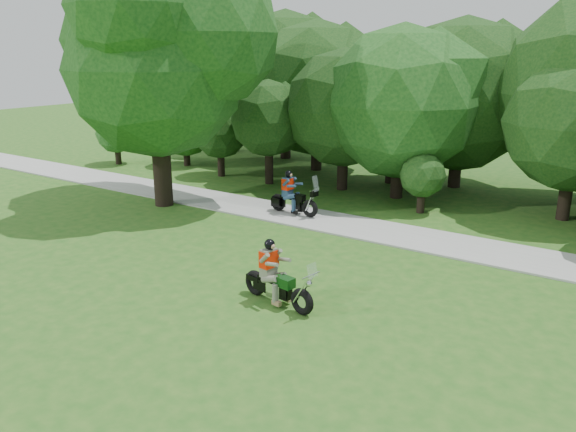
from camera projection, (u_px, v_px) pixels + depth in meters
The scene contains 6 objects.
ground at pixel (309, 364), 10.53m from camera, with size 100.00×100.00×0.00m, color #235719.
walkway at pixel (449, 244), 16.89m from camera, with size 60.00×2.20×0.06m, color gray.
tree_line at pixel (548, 104), 20.56m from camera, with size 39.93×12.16×7.85m.
big_tree_west at pixel (161, 47), 19.97m from camera, with size 8.64×6.56×9.96m.
chopper_motorcycle at pixel (275, 280), 12.89m from camera, with size 2.14×0.73×1.53m.
touring_motorcycle at pixel (291, 198), 19.84m from camera, with size 2.02×0.62×1.54m.
Camera 1 is at (4.86, -7.95, 5.65)m, focal length 35.00 mm.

